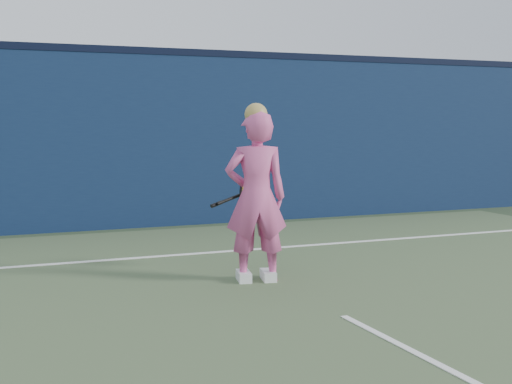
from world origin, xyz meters
name	(u,v)px	position (x,y,z in m)	size (l,w,h in m)	color
ground	(418,356)	(0.00, 0.00, 0.00)	(80.00, 80.00, 0.00)	#2B3D25
backstop_wall	(162,141)	(0.00, 6.50, 1.25)	(24.00, 0.40, 2.50)	#0E1E3D
wall_cap	(161,52)	(0.00, 6.50, 2.55)	(24.00, 0.42, 0.10)	black
player	(256,196)	(-0.15, 2.46, 0.83)	(0.67, 0.51, 1.72)	#D55393
racket	(248,193)	(-0.04, 2.94, 0.81)	(0.62, 0.19, 0.33)	black
court_lines	(450,370)	(0.00, -0.33, 0.01)	(11.00, 12.04, 0.01)	white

